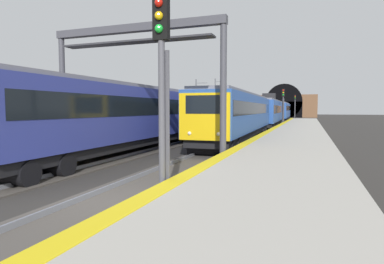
{
  "coord_description": "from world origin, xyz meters",
  "views": [
    {
      "loc": [
        -7.7,
        -5.28,
        2.65
      ],
      "look_at": [
        10.56,
        1.32,
        1.27
      ],
      "focal_mm": 30.46,
      "sensor_mm": 36.0,
      "label": 1
    }
  ],
  "objects_px": {
    "train_main_approaching": "(269,112)",
    "overhead_signal_gantry": "(135,59)",
    "catenary_mast_far": "(215,100)",
    "train_adjacent_platform": "(220,112)",
    "railway_signal_near": "(162,85)",
    "railway_signal_far": "(295,105)",
    "railway_signal_mid": "(283,105)",
    "catenary_mast_near": "(196,102)"
  },
  "relations": [
    {
      "from": "railway_signal_mid",
      "to": "railway_signal_near",
      "type": "bearing_deg",
      "value": 0.0
    },
    {
      "from": "catenary_mast_far",
      "to": "railway_signal_far",
      "type": "bearing_deg",
      "value": -30.15
    },
    {
      "from": "overhead_signal_gantry",
      "to": "catenary_mast_far",
      "type": "bearing_deg",
      "value": 11.28
    },
    {
      "from": "train_main_approaching",
      "to": "railway_signal_near",
      "type": "relative_size",
      "value": 11.12
    },
    {
      "from": "railway_signal_mid",
      "to": "overhead_signal_gantry",
      "type": "bearing_deg",
      "value": -7.49
    },
    {
      "from": "train_main_approaching",
      "to": "railway_signal_far",
      "type": "xyz_separation_m",
      "value": [
        37.17,
        -1.88,
        1.38
      ]
    },
    {
      "from": "train_main_approaching",
      "to": "catenary_mast_near",
      "type": "height_order",
      "value": "catenary_mast_near"
    },
    {
      "from": "catenary_mast_far",
      "to": "train_main_approaching",
      "type": "bearing_deg",
      "value": -140.52
    },
    {
      "from": "catenary_mast_near",
      "to": "catenary_mast_far",
      "type": "xyz_separation_m",
      "value": [
        11.0,
        0.0,
        0.55
      ]
    },
    {
      "from": "train_adjacent_platform",
      "to": "catenary_mast_near",
      "type": "bearing_deg",
      "value": 31.38
    },
    {
      "from": "overhead_signal_gantry",
      "to": "railway_signal_far",
      "type": "bearing_deg",
      "value": -3.5
    },
    {
      "from": "railway_signal_near",
      "to": "railway_signal_far",
      "type": "height_order",
      "value": "railway_signal_far"
    },
    {
      "from": "railway_signal_mid",
      "to": "overhead_signal_gantry",
      "type": "height_order",
      "value": "overhead_signal_gantry"
    },
    {
      "from": "railway_signal_mid",
      "to": "catenary_mast_far",
      "type": "xyz_separation_m",
      "value": [
        13.93,
        13.44,
        1.06
      ]
    },
    {
      "from": "catenary_mast_near",
      "to": "overhead_signal_gantry",
      "type": "bearing_deg",
      "value": -165.33
    },
    {
      "from": "train_main_approaching",
      "to": "railway_signal_near",
      "type": "xyz_separation_m",
      "value": [
        -38.26,
        -1.88,
        1.0
      ]
    },
    {
      "from": "train_main_approaching",
      "to": "railway_signal_near",
      "type": "bearing_deg",
      "value": 1.64
    },
    {
      "from": "train_main_approaching",
      "to": "railway_signal_mid",
      "type": "xyz_separation_m",
      "value": [
        0.11,
        -1.88,
        0.99
      ]
    },
    {
      "from": "train_main_approaching",
      "to": "catenary_mast_far",
      "type": "xyz_separation_m",
      "value": [
        14.04,
        11.56,
        2.06
      ]
    },
    {
      "from": "train_adjacent_platform",
      "to": "railway_signal_mid",
      "type": "xyz_separation_m",
      "value": [
        8.22,
        -6.6,
        0.92
      ]
    },
    {
      "from": "catenary_mast_near",
      "to": "catenary_mast_far",
      "type": "relative_size",
      "value": 0.87
    },
    {
      "from": "train_adjacent_platform",
      "to": "railway_signal_mid",
      "type": "relative_size",
      "value": 11.43
    },
    {
      "from": "overhead_signal_gantry",
      "to": "catenary_mast_far",
      "type": "distance_m",
      "value": 47.06
    },
    {
      "from": "railway_signal_near",
      "to": "railway_signal_far",
      "type": "bearing_deg",
      "value": -180.0
    },
    {
      "from": "railway_signal_far",
      "to": "catenary_mast_near",
      "type": "xyz_separation_m",
      "value": [
        -34.14,
        13.44,
        0.13
      ]
    },
    {
      "from": "railway_signal_mid",
      "to": "train_main_approaching",
      "type": "bearing_deg",
      "value": -86.7
    },
    {
      "from": "train_adjacent_platform",
      "to": "railway_signal_near",
      "type": "xyz_separation_m",
      "value": [
        -30.14,
        -6.6,
        0.92
      ]
    },
    {
      "from": "train_main_approaching",
      "to": "railway_signal_far",
      "type": "height_order",
      "value": "railway_signal_far"
    },
    {
      "from": "railway_signal_far",
      "to": "catenary_mast_far",
      "type": "distance_m",
      "value": 26.76
    },
    {
      "from": "railway_signal_far",
      "to": "railway_signal_near",
      "type": "bearing_deg",
      "value": 0.0
    },
    {
      "from": "railway_signal_near",
      "to": "catenary_mast_near",
      "type": "relative_size",
      "value": 0.73
    },
    {
      "from": "train_main_approaching",
      "to": "overhead_signal_gantry",
      "type": "xyz_separation_m",
      "value": [
        -32.11,
        2.36,
        2.74
      ]
    },
    {
      "from": "overhead_signal_gantry",
      "to": "train_adjacent_platform",
      "type": "bearing_deg",
      "value": 5.62
    },
    {
      "from": "railway_signal_mid",
      "to": "train_adjacent_platform",
      "type": "bearing_deg",
      "value": -38.74
    },
    {
      "from": "overhead_signal_gantry",
      "to": "railway_signal_near",
      "type": "bearing_deg",
      "value": -145.42
    },
    {
      "from": "train_adjacent_platform",
      "to": "railway_signal_near",
      "type": "bearing_deg",
      "value": -167.81
    },
    {
      "from": "train_main_approaching",
      "to": "catenary_mast_near",
      "type": "bearing_deg",
      "value": -105.88
    },
    {
      "from": "railway_signal_near",
      "to": "catenary_mast_near",
      "type": "distance_m",
      "value": 43.43
    },
    {
      "from": "catenary_mast_near",
      "to": "train_adjacent_platform",
      "type": "bearing_deg",
      "value": -148.47
    },
    {
      "from": "train_adjacent_platform",
      "to": "railway_signal_far",
      "type": "distance_m",
      "value": 45.78
    },
    {
      "from": "train_main_approaching",
      "to": "catenary_mast_far",
      "type": "relative_size",
      "value": 7.11
    },
    {
      "from": "railway_signal_near",
      "to": "railway_signal_mid",
      "type": "bearing_deg",
      "value": -180.0
    }
  ]
}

